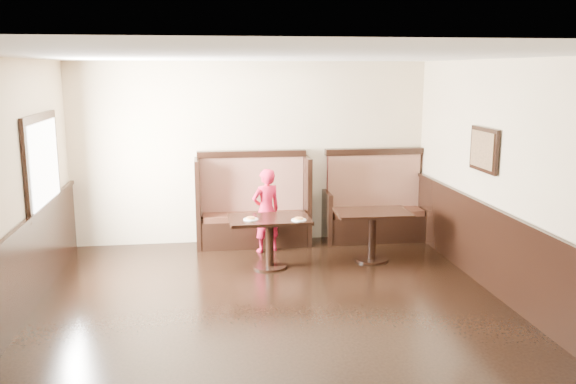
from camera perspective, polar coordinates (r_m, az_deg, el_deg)
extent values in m
plane|color=black|center=(6.51, -0.76, -12.89)|extent=(7.00, 7.00, 0.00)
plane|color=beige|center=(9.50, -3.46, 3.66)|extent=(5.50, 0.00, 5.50)
plane|color=beige|center=(2.80, 8.62, -15.81)|extent=(5.50, 0.00, 5.50)
plane|color=beige|center=(6.96, 22.28, -0.03)|extent=(0.00, 7.00, 7.00)
plane|color=white|center=(5.93, -0.83, 12.59)|extent=(7.00, 7.00, 0.00)
cube|color=black|center=(6.58, -25.32, -9.07)|extent=(0.05, 6.90, 1.00)
cube|color=black|center=(7.17, 21.53, -7.11)|extent=(0.05, 6.90, 1.00)
cube|color=black|center=(8.11, -22.03, 2.58)|extent=(0.05, 1.50, 1.20)
cube|color=white|center=(8.10, -21.82, 2.59)|extent=(0.01, 1.30, 1.00)
cube|color=black|center=(7.94, 17.88, 3.79)|extent=(0.04, 0.70, 0.55)
cube|color=olive|center=(7.93, 17.71, 3.79)|extent=(0.01, 0.60, 0.45)
cube|color=black|center=(9.46, -3.24, -3.73)|extent=(1.60, 0.50, 0.42)
cube|color=#3B1D12|center=(9.40, -3.26, -2.26)|extent=(1.54, 0.46, 0.09)
cube|color=#4C0F14|center=(9.51, -3.39, 0.61)|extent=(1.60, 0.12, 0.92)
cube|color=black|center=(9.43, -3.43, 3.60)|extent=(1.68, 0.16, 0.10)
cube|color=black|center=(9.42, -8.42, -0.96)|extent=(0.07, 0.72, 1.36)
cube|color=black|center=(9.55, 1.71, -0.67)|extent=(0.07, 0.72, 1.36)
cube|color=black|center=(9.81, 8.21, -3.28)|extent=(1.50, 0.50, 0.42)
cube|color=#3B1D12|center=(9.75, 8.25, -1.86)|extent=(1.44, 0.46, 0.09)
cube|color=#4C0F14|center=(9.86, 7.98, 0.90)|extent=(1.50, 0.12, 0.92)
cube|color=black|center=(9.78, 8.06, 3.79)|extent=(1.58, 0.16, 0.10)
cube|color=black|center=(9.67, 3.57, -2.24)|extent=(0.07, 0.72, 0.80)
cube|color=black|center=(10.10, 12.39, -1.90)|extent=(0.07, 0.72, 0.80)
cube|color=black|center=(8.28, -1.74, -2.59)|extent=(1.11, 0.72, 0.05)
cylinder|color=black|center=(8.37, -1.73, -4.89)|extent=(0.11, 0.11, 0.64)
cylinder|color=black|center=(8.47, -1.71, -6.94)|extent=(0.47, 0.47, 0.03)
cube|color=black|center=(8.66, 7.92, -1.94)|extent=(1.05, 0.71, 0.05)
cylinder|color=black|center=(8.75, 7.86, -4.21)|extent=(0.11, 0.11, 0.66)
cylinder|color=black|center=(8.84, 7.80, -6.23)|extent=(0.49, 0.49, 0.03)
imported|color=red|center=(9.03, -2.05, -1.74)|extent=(0.54, 0.45, 1.25)
cylinder|color=white|center=(8.19, -3.50, -2.56)|extent=(0.20, 0.20, 0.01)
cylinder|color=tan|center=(8.18, -3.50, -2.46)|extent=(0.12, 0.12, 0.02)
cylinder|color=#EABA54|center=(8.18, -3.51, -2.37)|extent=(0.11, 0.11, 0.01)
cylinder|color=white|center=(8.14, 1.02, -2.62)|extent=(0.20, 0.20, 0.01)
cylinder|color=tan|center=(8.14, 1.02, -2.52)|extent=(0.12, 0.12, 0.02)
cylinder|color=#EABA54|center=(8.14, 1.02, -2.43)|extent=(0.11, 0.11, 0.01)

